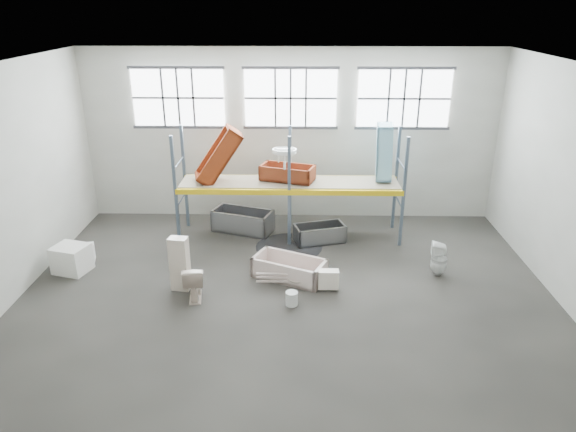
{
  "coord_description": "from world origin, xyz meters",
  "views": [
    {
      "loc": [
        0.25,
        -10.08,
        6.17
      ],
      "look_at": [
        0.0,
        1.5,
        1.4
      ],
      "focal_mm": 32.77,
      "sensor_mm": 36.0,
      "label": 1
    }
  ],
  "objects_px": {
    "rust_tub_flat": "(287,173)",
    "blue_tub_upright": "(384,152)",
    "toilet_white": "(439,259)",
    "steel_tub_right": "(320,233)",
    "bathtub_beige": "(289,268)",
    "bucket": "(292,298)",
    "toilet_beige": "(194,281)",
    "cistern_tall": "(180,264)",
    "carton_near": "(71,259)",
    "steel_tub_left": "(243,221)"
  },
  "relations": [
    {
      "from": "toilet_white",
      "to": "rust_tub_flat",
      "type": "bearing_deg",
      "value": -112.97
    },
    {
      "from": "bathtub_beige",
      "to": "blue_tub_upright",
      "type": "relative_size",
      "value": 1.14
    },
    {
      "from": "bucket",
      "to": "carton_near",
      "type": "relative_size",
      "value": 0.4
    },
    {
      "from": "steel_tub_left",
      "to": "carton_near",
      "type": "distance_m",
      "value": 4.68
    },
    {
      "from": "toilet_beige",
      "to": "bucket",
      "type": "distance_m",
      "value": 2.2
    },
    {
      "from": "rust_tub_flat",
      "to": "steel_tub_right",
      "type": "bearing_deg",
      "value": -30.25
    },
    {
      "from": "toilet_beige",
      "to": "carton_near",
      "type": "distance_m",
      "value": 3.43
    },
    {
      "from": "blue_tub_upright",
      "to": "steel_tub_right",
      "type": "bearing_deg",
      "value": -160.66
    },
    {
      "from": "bucket",
      "to": "steel_tub_left",
      "type": "bearing_deg",
      "value": 110.27
    },
    {
      "from": "steel_tub_right",
      "to": "rust_tub_flat",
      "type": "xyz_separation_m",
      "value": [
        -0.89,
        0.52,
        1.57
      ]
    },
    {
      "from": "cistern_tall",
      "to": "rust_tub_flat",
      "type": "bearing_deg",
      "value": 61.8
    },
    {
      "from": "toilet_beige",
      "to": "rust_tub_flat",
      "type": "height_order",
      "value": "rust_tub_flat"
    },
    {
      "from": "toilet_beige",
      "to": "blue_tub_upright",
      "type": "height_order",
      "value": "blue_tub_upright"
    },
    {
      "from": "steel_tub_left",
      "to": "carton_near",
      "type": "bearing_deg",
      "value": -147.08
    },
    {
      "from": "rust_tub_flat",
      "to": "bucket",
      "type": "bearing_deg",
      "value": -87.31
    },
    {
      "from": "bathtub_beige",
      "to": "carton_near",
      "type": "bearing_deg",
      "value": -157.94
    },
    {
      "from": "toilet_white",
      "to": "rust_tub_flat",
      "type": "xyz_separation_m",
      "value": [
        -3.69,
        2.35,
        1.39
      ]
    },
    {
      "from": "rust_tub_flat",
      "to": "blue_tub_upright",
      "type": "height_order",
      "value": "blue_tub_upright"
    },
    {
      "from": "cistern_tall",
      "to": "rust_tub_flat",
      "type": "distance_m",
      "value": 4.11
    },
    {
      "from": "rust_tub_flat",
      "to": "carton_near",
      "type": "relative_size",
      "value": 1.84
    },
    {
      "from": "rust_tub_flat",
      "to": "carton_near",
      "type": "bearing_deg",
      "value": -155.78
    },
    {
      "from": "bathtub_beige",
      "to": "bucket",
      "type": "xyz_separation_m",
      "value": [
        0.07,
        -1.21,
        -0.09
      ]
    },
    {
      "from": "bathtub_beige",
      "to": "bucket",
      "type": "bearing_deg",
      "value": -62.06
    },
    {
      "from": "toilet_white",
      "to": "rust_tub_flat",
      "type": "distance_m",
      "value": 4.59
    },
    {
      "from": "cistern_tall",
      "to": "steel_tub_right",
      "type": "xyz_separation_m",
      "value": [
        3.26,
        2.62,
        -0.4
      ]
    },
    {
      "from": "toilet_beige",
      "to": "cistern_tall",
      "type": "distance_m",
      "value": 0.58
    },
    {
      "from": "bathtub_beige",
      "to": "rust_tub_flat",
      "type": "bearing_deg",
      "value": 116.74
    },
    {
      "from": "toilet_beige",
      "to": "steel_tub_right",
      "type": "relative_size",
      "value": 0.61
    },
    {
      "from": "cistern_tall",
      "to": "steel_tub_left",
      "type": "relative_size",
      "value": 0.77
    },
    {
      "from": "bathtub_beige",
      "to": "bucket",
      "type": "distance_m",
      "value": 1.22
    },
    {
      "from": "toilet_beige",
      "to": "toilet_white",
      "type": "relative_size",
      "value": 0.97
    },
    {
      "from": "toilet_beige",
      "to": "steel_tub_left",
      "type": "distance_m",
      "value": 3.78
    },
    {
      "from": "toilet_beige",
      "to": "blue_tub_upright",
      "type": "xyz_separation_m",
      "value": [
        4.59,
        3.6,
        1.98
      ]
    },
    {
      "from": "toilet_beige",
      "to": "steel_tub_right",
      "type": "distance_m",
      "value": 4.16
    },
    {
      "from": "toilet_white",
      "to": "rust_tub_flat",
      "type": "relative_size",
      "value": 0.59
    },
    {
      "from": "carton_near",
      "to": "steel_tub_left",
      "type": "bearing_deg",
      "value": 32.92
    },
    {
      "from": "toilet_white",
      "to": "carton_near",
      "type": "bearing_deg",
      "value": -80.48
    },
    {
      "from": "blue_tub_upright",
      "to": "carton_near",
      "type": "height_order",
      "value": "blue_tub_upright"
    },
    {
      "from": "toilet_beige",
      "to": "rust_tub_flat",
      "type": "distance_m",
      "value": 4.28
    },
    {
      "from": "bathtub_beige",
      "to": "bucket",
      "type": "relative_size",
      "value": 5.44
    },
    {
      "from": "rust_tub_flat",
      "to": "steel_tub_left",
      "type": "bearing_deg",
      "value": 171.41
    },
    {
      "from": "toilet_beige",
      "to": "carton_near",
      "type": "xyz_separation_m",
      "value": [
        -3.23,
        1.17,
        -0.08
      ]
    },
    {
      "from": "toilet_white",
      "to": "steel_tub_left",
      "type": "relative_size",
      "value": 0.51
    },
    {
      "from": "cistern_tall",
      "to": "bucket",
      "type": "distance_m",
      "value": 2.67
    },
    {
      "from": "bathtub_beige",
      "to": "blue_tub_upright",
      "type": "xyz_separation_m",
      "value": [
        2.5,
        2.65,
        2.15
      ]
    },
    {
      "from": "steel_tub_left",
      "to": "blue_tub_upright",
      "type": "xyz_separation_m",
      "value": [
        3.89,
        -0.12,
        2.09
      ]
    },
    {
      "from": "toilet_beige",
      "to": "steel_tub_right",
      "type": "xyz_separation_m",
      "value": [
        2.89,
        3.0,
        -0.17
      ]
    },
    {
      "from": "steel_tub_right",
      "to": "carton_near",
      "type": "bearing_deg",
      "value": -163.36
    },
    {
      "from": "toilet_beige",
      "to": "steel_tub_left",
      "type": "height_order",
      "value": "toilet_beige"
    },
    {
      "from": "toilet_beige",
      "to": "toilet_white",
      "type": "bearing_deg",
      "value": -176.59
    }
  ]
}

